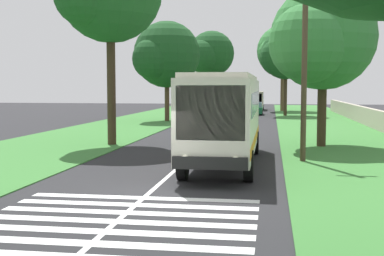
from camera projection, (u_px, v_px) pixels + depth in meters
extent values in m
plane|color=#262628|center=(148.00, 194.00, 15.95)|extent=(160.00, 160.00, 0.00)
cube|color=#387533|center=(75.00, 139.00, 31.96)|extent=(120.00, 8.00, 0.04)
cube|color=#387533|center=(351.00, 144.00, 29.50)|extent=(120.00, 8.00, 0.04)
cube|color=silver|center=(207.00, 142.00, 30.73)|extent=(110.00, 0.16, 0.01)
cube|color=silver|center=(225.00, 115.00, 21.82)|extent=(11.00, 2.50, 2.90)
cube|color=slate|center=(226.00, 102.00, 22.07)|extent=(9.68, 2.54, 0.85)
cube|color=slate|center=(210.00, 113.00, 16.41)|extent=(0.08, 2.20, 1.74)
cube|color=orange|center=(225.00, 138.00, 21.90)|extent=(10.78, 2.53, 0.36)
cube|color=silver|center=(226.00, 78.00, 21.69)|extent=(10.56, 2.30, 0.18)
cube|color=black|center=(210.00, 163.00, 16.42)|extent=(0.16, 2.40, 0.40)
sphere|color=#F2EDCC|center=(185.00, 158.00, 16.59)|extent=(0.24, 0.24, 0.24)
sphere|color=#F2EDCC|center=(235.00, 159.00, 16.35)|extent=(0.24, 0.24, 0.24)
cylinder|color=black|center=(183.00, 165.00, 18.27)|extent=(1.10, 0.32, 1.10)
cylinder|color=black|center=(208.00, 142.00, 25.56)|extent=(1.10, 0.32, 1.10)
cylinder|color=black|center=(249.00, 166.00, 17.93)|extent=(1.10, 0.32, 1.10)
cylinder|color=black|center=(255.00, 143.00, 25.22)|extent=(1.10, 0.32, 1.10)
cube|color=silver|center=(92.00, 243.00, 10.94)|extent=(0.45, 6.80, 0.01)
cube|color=silver|center=(105.00, 232.00, 11.83)|extent=(0.45, 6.80, 0.01)
cube|color=silver|center=(117.00, 221.00, 12.72)|extent=(0.45, 6.80, 0.01)
cube|color=silver|center=(127.00, 213.00, 13.60)|extent=(0.45, 6.80, 0.01)
cube|color=silver|center=(136.00, 205.00, 14.49)|extent=(0.45, 6.80, 0.01)
cube|color=silver|center=(143.00, 198.00, 15.38)|extent=(0.45, 6.80, 0.01)
cube|color=navy|center=(197.00, 122.00, 40.27)|extent=(4.30, 1.75, 0.70)
cube|color=slate|center=(197.00, 114.00, 40.12)|extent=(2.00, 1.61, 0.55)
cylinder|color=black|center=(184.00, 126.00, 39.07)|extent=(0.64, 0.22, 0.64)
cylinder|color=black|center=(190.00, 123.00, 41.73)|extent=(0.64, 0.22, 0.64)
cylinder|color=black|center=(205.00, 126.00, 38.84)|extent=(0.64, 0.22, 0.64)
cylinder|color=black|center=(209.00, 123.00, 41.50)|extent=(0.64, 0.22, 0.64)
cube|color=gold|center=(210.00, 117.00, 46.06)|extent=(4.30, 1.75, 0.70)
cube|color=slate|center=(210.00, 110.00, 45.91)|extent=(2.00, 1.61, 0.55)
cylinder|color=black|center=(199.00, 121.00, 44.86)|extent=(0.64, 0.22, 0.64)
cylinder|color=black|center=(203.00, 119.00, 47.52)|extent=(0.64, 0.22, 0.64)
cylinder|color=black|center=(217.00, 121.00, 44.63)|extent=(0.64, 0.22, 0.64)
cylinder|color=black|center=(220.00, 119.00, 47.29)|extent=(0.64, 0.22, 0.64)
cube|color=black|center=(220.00, 112.00, 54.63)|extent=(4.30, 1.75, 0.70)
cube|color=slate|center=(219.00, 106.00, 54.48)|extent=(2.00, 1.61, 0.55)
cylinder|color=black|center=(211.00, 115.00, 53.43)|extent=(0.64, 0.22, 0.64)
cylinder|color=black|center=(214.00, 114.00, 56.09)|extent=(0.64, 0.22, 0.64)
cylinder|color=black|center=(226.00, 115.00, 53.20)|extent=(0.64, 0.22, 0.64)
cylinder|color=black|center=(228.00, 114.00, 55.86)|extent=(0.64, 0.22, 0.64)
cube|color=#145933|center=(255.00, 110.00, 59.88)|extent=(4.30, 1.75, 0.70)
cube|color=slate|center=(255.00, 105.00, 59.73)|extent=(2.00, 1.61, 0.55)
cylinder|color=black|center=(247.00, 112.00, 58.68)|extent=(0.64, 0.22, 0.64)
cylinder|color=black|center=(248.00, 111.00, 61.34)|extent=(0.64, 0.22, 0.64)
cylinder|color=black|center=(261.00, 112.00, 58.45)|extent=(0.64, 0.22, 0.64)
cylinder|color=black|center=(262.00, 111.00, 61.11)|extent=(0.64, 0.22, 0.64)
cube|color=#BFB299|center=(256.00, 99.00, 71.28)|extent=(6.00, 2.10, 2.10)
cube|color=slate|center=(256.00, 96.00, 71.44)|extent=(5.04, 2.13, 0.70)
cube|color=slate|center=(255.00, 98.00, 68.33)|extent=(0.06, 1.76, 1.18)
cylinder|color=black|center=(248.00, 108.00, 69.64)|extent=(0.76, 0.24, 0.76)
cylinder|color=black|center=(249.00, 107.00, 73.38)|extent=(0.76, 0.24, 0.76)
cylinder|color=black|center=(262.00, 108.00, 69.35)|extent=(0.76, 0.24, 0.76)
cylinder|color=black|center=(263.00, 107.00, 73.10)|extent=(0.76, 0.24, 0.76)
cylinder|color=#4C3826|center=(211.00, 87.00, 76.81)|extent=(0.59, 0.59, 6.14)
sphere|color=#19471E|center=(212.00, 54.00, 76.42)|extent=(6.64, 6.64, 6.64)
sphere|color=#19471E|center=(213.00, 58.00, 78.42)|extent=(4.62, 4.62, 4.62)
sphere|color=#19471E|center=(203.00, 56.00, 74.97)|extent=(4.87, 4.87, 4.87)
cylinder|color=#3D2D1E|center=(111.00, 82.00, 28.89)|extent=(0.48, 0.48, 6.90)
sphere|color=#1E5623|center=(119.00, 3.00, 30.21)|extent=(3.49, 3.49, 3.49)
cylinder|color=#4C3826|center=(167.00, 97.00, 48.42)|extent=(0.44, 0.44, 4.46)
sphere|color=#19471E|center=(167.00, 54.00, 48.10)|extent=(6.13, 6.13, 6.13)
sphere|color=#19471E|center=(171.00, 60.00, 49.95)|extent=(4.06, 4.06, 4.06)
sphere|color=#19471E|center=(153.00, 59.00, 46.77)|extent=(3.82, 3.82, 3.82)
cylinder|color=#3D2D1E|center=(322.00, 106.00, 28.13)|extent=(0.49, 0.49, 4.30)
sphere|color=#337A38|center=(323.00, 37.00, 27.83)|extent=(5.63, 5.63, 5.63)
sphere|color=#337A38|center=(320.00, 47.00, 29.53)|extent=(3.18, 3.18, 3.18)
sphere|color=#337A38|center=(309.00, 43.00, 26.60)|extent=(4.09, 4.09, 4.09)
cylinder|color=#3D2D1E|center=(285.00, 92.00, 57.04)|extent=(0.36, 0.36, 5.18)
sphere|color=#19471E|center=(286.00, 54.00, 56.71)|extent=(5.45, 5.45, 5.45)
sphere|color=#19471E|center=(286.00, 59.00, 58.35)|extent=(3.42, 3.42, 3.42)
sphere|color=#19471E|center=(278.00, 57.00, 55.52)|extent=(3.96, 3.96, 3.96)
cylinder|color=brown|center=(282.00, 88.00, 67.77)|extent=(0.45, 0.45, 5.93)
sphere|color=#337A38|center=(283.00, 51.00, 67.38)|extent=(6.66, 6.66, 6.66)
sphere|color=#337A38|center=(282.00, 56.00, 69.39)|extent=(3.81, 3.81, 3.81)
sphere|color=#337A38|center=(275.00, 54.00, 65.93)|extent=(4.28, 4.28, 4.28)
cylinder|color=#473828|center=(304.00, 71.00, 22.36)|extent=(0.24, 0.24, 7.81)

